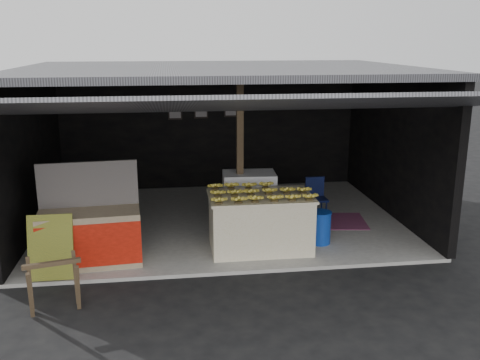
{
  "coord_description": "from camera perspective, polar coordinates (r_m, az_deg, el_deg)",
  "views": [
    {
      "loc": [
        -0.98,
        -7.49,
        3.51
      ],
      "look_at": [
        0.25,
        1.53,
        1.1
      ],
      "focal_mm": 40.0,
      "sensor_mm": 36.0,
      "label": 1
    }
  ],
  "objects": [
    {
      "name": "concrete_slab",
      "position": [
        10.63,
        -2.06,
        -4.3
      ],
      "size": [
        7.0,
        5.0,
        0.06
      ],
      "primitive_type": "cube",
      "color": "gray",
      "rests_on": "ground"
    },
    {
      "name": "neighbor_stall",
      "position": [
        8.72,
        -15.65,
        -5.66
      ],
      "size": [
        1.59,
        0.82,
        1.59
      ],
      "rotation": [
        0.0,
        0.0,
        0.08
      ],
      "color": "#998466",
      "rests_on": "concrete_slab"
    },
    {
      "name": "banana_pile",
      "position": [
        8.82,
        2.21,
        -1.03
      ],
      "size": [
        1.59,
        0.96,
        0.19
      ],
      "primitive_type": null,
      "rotation": [
        0.0,
        0.0,
        -0.0
      ],
      "color": "gold",
      "rests_on": "banana_table"
    },
    {
      "name": "water_barrel",
      "position": [
        9.4,
        8.52,
        -5.1
      ],
      "size": [
        0.37,
        0.37,
        0.54
      ],
      "primitive_type": "cylinder",
      "color": "#0E359C",
      "rests_on": "concrete_slab"
    },
    {
      "name": "picture_frames",
      "position": [
        12.51,
        -4.02,
        7.53
      ],
      "size": [
        1.62,
        0.04,
        0.46
      ],
      "color": "black",
      "rests_on": "shophouse"
    },
    {
      "name": "sawhorse",
      "position": [
        7.54,
        -19.3,
        -10.04
      ],
      "size": [
        0.76,
        0.75,
        0.71
      ],
      "rotation": [
        0.0,
        0.0,
        0.24
      ],
      "color": "#483824",
      "rests_on": "ground"
    },
    {
      "name": "ground",
      "position": [
        8.33,
        -0.29,
        -10.09
      ],
      "size": [
        80.0,
        80.0,
        0.0
      ],
      "primitive_type": "plane",
      "color": "black",
      "rests_on": "ground"
    },
    {
      "name": "white_crate",
      "position": [
        9.97,
        0.98,
        -2.2
      ],
      "size": [
        0.99,
        0.71,
        1.07
      ],
      "rotation": [
        0.0,
        0.0,
        -0.06
      ],
      "color": "white",
      "rests_on": "concrete_slab"
    },
    {
      "name": "magenta_rug",
      "position": [
        10.6,
        9.2,
        -4.34
      ],
      "size": [
        1.62,
        1.2,
        0.01
      ],
      "primitive_type": "cube",
      "rotation": [
        0.0,
        0.0,
        -0.14
      ],
      "color": "#7A1B54",
      "rests_on": "concrete_slab"
    },
    {
      "name": "banana_table",
      "position": [
        8.99,
        2.17,
        -4.5
      ],
      "size": [
        1.72,
        1.06,
        0.95
      ],
      "rotation": [
        0.0,
        0.0,
        -0.0
      ],
      "color": "white",
      "rests_on": "concrete_slab"
    },
    {
      "name": "shophouse",
      "position": [
        10.45,
        -2.34,
        7.06
      ],
      "size": [
        7.4,
        7.29,
        3.02
      ],
      "color": "black",
      "rests_on": "ground"
    },
    {
      "name": "plastic_chair",
      "position": [
        10.66,
        8.08,
        -1.53
      ],
      "size": [
        0.39,
        0.39,
        0.81
      ],
      "rotation": [
        0.0,
        0.0,
        0.02
      ],
      "color": "#0A1037",
      "rests_on": "concrete_slab"
    },
    {
      "name": "green_signboard",
      "position": [
        8.38,
        -19.55,
        -6.79
      ],
      "size": [
        0.65,
        0.29,
        0.95
      ],
      "primitive_type": "cube",
      "rotation": [
        -0.26,
        0.0,
        0.0
      ],
      "color": "black",
      "rests_on": "concrete_slab"
    }
  ]
}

